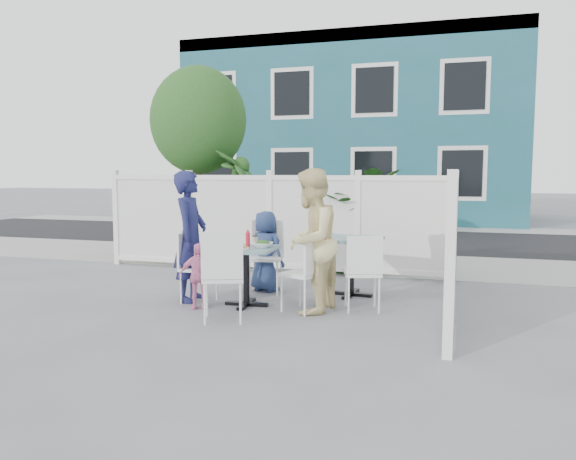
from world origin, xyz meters
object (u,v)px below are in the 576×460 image
(chair_right, at_px, (308,267))
(boy, at_px, (266,251))
(chair_left, at_px, (193,262))
(utility_cabinet, at_px, (192,224))
(woman, at_px, (311,241))
(main_table, at_px, (246,261))
(chair_back, at_px, (267,250))
(toddler, at_px, (198,276))
(chair_near, at_px, (223,271))
(man, at_px, (190,236))
(spare_table, at_px, (351,251))

(chair_right, height_order, boy, boy)
(chair_left, bearing_deg, boy, 145.05)
(utility_cabinet, xyz_separation_m, woman, (3.54, -3.94, 0.26))
(woman, bearing_deg, utility_cabinet, -131.08)
(main_table, bearing_deg, chair_left, 179.31)
(chair_left, distance_m, chair_right, 1.54)
(chair_back, height_order, toddler, chair_back)
(chair_back, relative_size, boy, 0.88)
(main_table, distance_m, toddler, 0.61)
(main_table, xyz_separation_m, boy, (-0.06, 0.89, -0.01))
(woman, distance_m, toddler, 1.45)
(toddler, bearing_deg, boy, 45.69)
(utility_cabinet, xyz_separation_m, chair_near, (2.73, -4.68, -0.02))
(utility_cabinet, height_order, boy, utility_cabinet)
(utility_cabinet, bearing_deg, chair_near, -50.03)
(boy, bearing_deg, woman, 153.58)
(chair_left, relative_size, man, 0.53)
(chair_near, distance_m, man, 1.23)
(chair_near, height_order, woman, woman)
(spare_table, bearing_deg, chair_near, -122.05)
(utility_cabinet, distance_m, chair_near, 5.42)
(chair_back, relative_size, toddler, 1.23)
(chair_left, bearing_deg, woman, 89.61)
(man, bearing_deg, utility_cabinet, 17.96)
(chair_near, bearing_deg, chair_right, 20.67)
(main_table, height_order, chair_near, chair_near)
(chair_back, relative_size, chair_near, 0.99)
(chair_near, height_order, toddler, chair_near)
(spare_table, bearing_deg, chair_back, -176.41)
(boy, bearing_deg, chair_left, 73.10)
(utility_cabinet, distance_m, main_table, 4.72)
(utility_cabinet, distance_m, toddler, 4.70)
(utility_cabinet, relative_size, boy, 1.06)
(chair_near, distance_m, woman, 1.13)
(chair_left, height_order, chair_near, chair_near)
(main_table, distance_m, man, 0.83)
(toddler, bearing_deg, chair_near, -66.00)
(chair_right, bearing_deg, utility_cabinet, 63.27)
(chair_right, height_order, toddler, chair_right)
(chair_right, distance_m, toddler, 1.35)
(toddler, bearing_deg, main_table, 5.87)
(utility_cabinet, height_order, chair_back, utility_cabinet)
(main_table, bearing_deg, woman, -4.51)
(chair_right, bearing_deg, toddler, 119.88)
(chair_back, xyz_separation_m, chair_near, (0.08, -1.68, 0.00))
(main_table, xyz_separation_m, woman, (0.84, -0.07, 0.28))
(chair_right, bearing_deg, chair_near, 154.38)
(boy, bearing_deg, spare_table, -156.89)
(spare_table, xyz_separation_m, chair_back, (-1.17, -0.07, -0.03))
(spare_table, relative_size, chair_back, 0.82)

